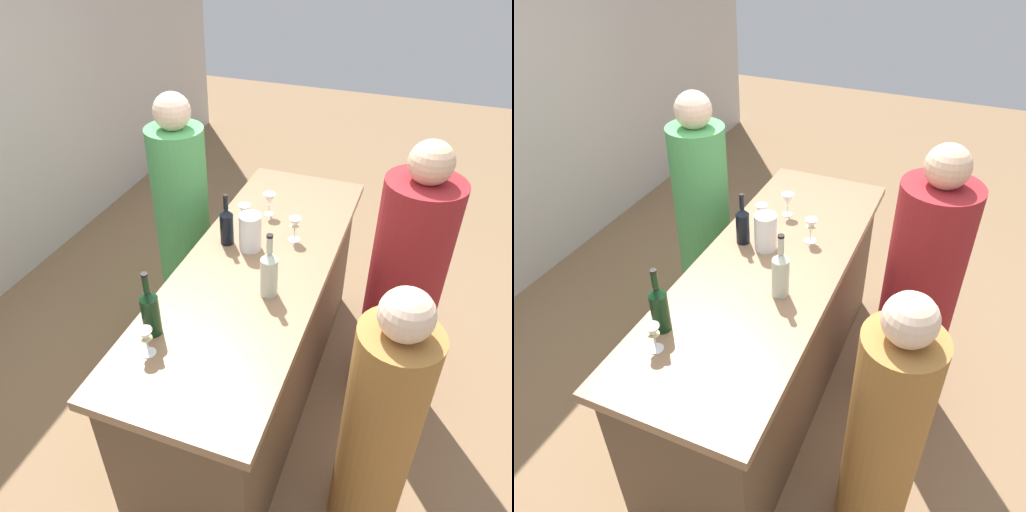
{
  "view_description": "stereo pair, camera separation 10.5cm",
  "coord_description": "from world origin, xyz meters",
  "views": [
    {
      "loc": [
        -1.93,
        -0.71,
        2.5
      ],
      "look_at": [
        0.0,
        0.0,
        1.02
      ],
      "focal_mm": 35.01,
      "sensor_mm": 36.0,
      "label": 1
    },
    {
      "loc": [
        -1.89,
        -0.81,
        2.5
      ],
      "look_at": [
        0.0,
        0.0,
        1.02
      ],
      "focal_mm": 35.01,
      "sensor_mm": 36.0,
      "label": 2
    }
  ],
  "objects": [
    {
      "name": "wine_glass_near_center",
      "position": [
        0.49,
        0.1,
        1.07
      ],
      "size": [
        0.07,
        0.07,
        0.14
      ],
      "color": "white",
      "rests_on": "bar_counter"
    },
    {
      "name": "water_pitcher",
      "position": [
        0.12,
        0.08,
        1.07
      ],
      "size": [
        0.12,
        0.12,
        0.21
      ],
      "color": "silver",
      "rests_on": "bar_counter"
    },
    {
      "name": "person_left_guest",
      "position": [
        -0.56,
        -0.76,
        0.67
      ],
      "size": [
        0.4,
        0.4,
        1.44
      ],
      "rotation": [
        0.0,
        0.0,
        1.27
      ],
      "color": "#9E6B33",
      "rests_on": "ground"
    },
    {
      "name": "wine_glass_far_left",
      "position": [
        -0.73,
        0.2,
        1.06
      ],
      "size": [
        0.06,
        0.06,
        0.13
      ],
      "color": "white",
      "rests_on": "bar_counter"
    },
    {
      "name": "wine_bottle_leftmost_dark_green",
      "position": [
        -0.62,
        0.25,
        1.09
      ],
      "size": [
        0.08,
        0.08,
        0.32
      ],
      "color": "black",
      "rests_on": "bar_counter"
    },
    {
      "name": "person_center_guest",
      "position": [
        0.3,
        -0.74,
        0.75
      ],
      "size": [
        0.43,
        0.43,
        1.63
      ],
      "rotation": [
        0.0,
        0.0,
        1.69
      ],
      "color": "maroon",
      "rests_on": "ground"
    },
    {
      "name": "wine_bottle_second_left_clear_pale",
      "position": [
        -0.2,
        -0.14,
        1.09
      ],
      "size": [
        0.08,
        0.08,
        0.34
      ],
      "color": "#B7C6B2",
      "rests_on": "bar_counter"
    },
    {
      "name": "bar_counter",
      "position": [
        0.0,
        0.0,
        0.49
      ],
      "size": [
        2.11,
        0.73,
        0.97
      ],
      "color": "brown",
      "rests_on": "ground"
    },
    {
      "name": "person_right_guest",
      "position": [
        0.54,
        0.72,
        0.75
      ],
      "size": [
        0.39,
        0.39,
        1.61
      ],
      "rotation": [
        0.0,
        0.0,
        -1.66
      ],
      "color": "#4CA559",
      "rests_on": "ground"
    },
    {
      "name": "ground_plane",
      "position": [
        0.0,
        0.0,
        0.0
      ],
      "size": [
        12.0,
        12.0,
        0.0
      ],
      "primitive_type": "plane",
      "color": "#846647"
    },
    {
      "name": "wine_bottle_center_near_black",
      "position": [
        0.13,
        0.21,
        1.08
      ],
      "size": [
        0.07,
        0.07,
        0.3
      ],
      "color": "black",
      "rests_on": "bar_counter"
    },
    {
      "name": "wine_glass_near_left",
      "position": [
        0.28,
        -0.12,
        1.06
      ],
      "size": [
        0.07,
        0.07,
        0.14
      ],
      "color": "white",
      "rests_on": "bar_counter"
    },
    {
      "name": "wine_glass_near_right",
      "position": [
        0.31,
        0.18,
        1.07
      ],
      "size": [
        0.07,
        0.07,
        0.15
      ],
      "color": "white",
      "rests_on": "bar_counter"
    }
  ]
}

